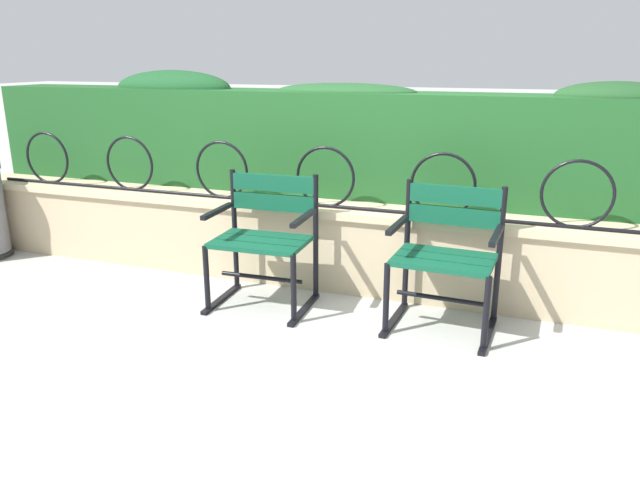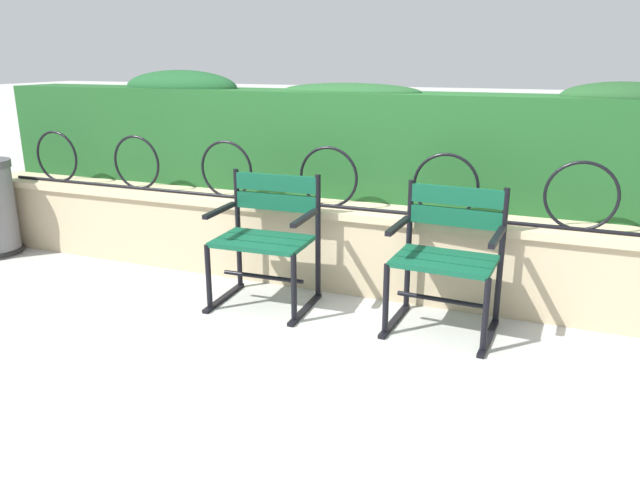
# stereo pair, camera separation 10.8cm
# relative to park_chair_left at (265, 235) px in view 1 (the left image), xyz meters

# --- Properties ---
(ground_plane) EXTENTS (60.00, 60.00, 0.00)m
(ground_plane) POSITION_rel_park_chair_left_xyz_m (0.47, -0.37, -0.46)
(ground_plane) COLOR #ADADA8
(stone_wall) EXTENTS (6.55, 0.41, 0.58)m
(stone_wall) POSITION_rel_park_chair_left_xyz_m (0.47, 0.47, -0.17)
(stone_wall) COLOR tan
(stone_wall) RESTS_ON ground
(iron_arch_fence) EXTENTS (6.02, 0.02, 0.42)m
(iron_arch_fence) POSITION_rel_park_chair_left_xyz_m (0.30, 0.39, 0.30)
(iron_arch_fence) COLOR black
(iron_arch_fence) RESTS_ON stone_wall
(hedge_row) EXTENTS (6.42, 0.47, 0.89)m
(hedge_row) POSITION_rel_park_chair_left_xyz_m (0.43, 0.88, 0.53)
(hedge_row) COLOR #1E5123
(hedge_row) RESTS_ON stone_wall
(park_chair_left) EXTENTS (0.65, 0.54, 0.85)m
(park_chair_left) POSITION_rel_park_chair_left_xyz_m (0.00, 0.00, 0.00)
(park_chair_left) COLOR #0F4C33
(park_chair_left) RESTS_ON ground
(park_chair_right) EXTENTS (0.63, 0.55, 0.85)m
(park_chair_right) POSITION_rel_park_chair_left_xyz_m (1.16, 0.04, -0.00)
(park_chair_right) COLOR #0F4C33
(park_chair_right) RESTS_ON ground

